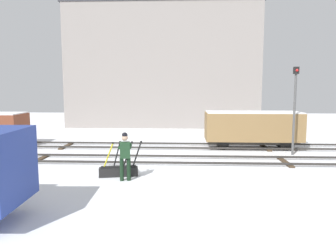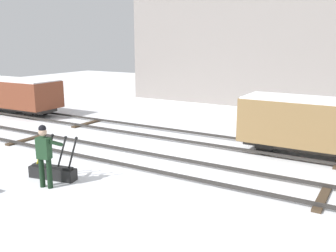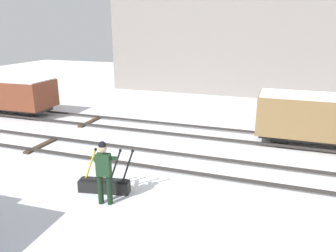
% 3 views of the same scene
% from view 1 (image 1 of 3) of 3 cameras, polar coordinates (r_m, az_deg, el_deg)
% --- Properties ---
extents(ground_plane, '(60.00, 60.00, 0.00)m').
position_cam_1_polar(ground_plane, '(15.43, -1.43, -6.32)').
color(ground_plane, white).
extents(track_main_line, '(44.00, 1.94, 0.18)m').
position_cam_1_polar(track_main_line, '(15.40, -1.43, -5.91)').
color(track_main_line, '#2D2B28').
rests_on(track_main_line, ground_plane).
extents(track_siding_near, '(44.00, 1.94, 0.18)m').
position_cam_1_polar(track_siding_near, '(18.98, -0.65, -3.50)').
color(track_siding_near, '#2D2B28').
rests_on(track_siding_near, ground_plane).
extents(switch_lever_frame, '(1.71, 0.65, 1.42)m').
position_cam_1_polar(switch_lever_frame, '(13.06, -8.66, -7.68)').
color(switch_lever_frame, black).
rests_on(switch_lever_frame, ground_plane).
extents(rail_worker, '(0.64, 0.75, 1.84)m').
position_cam_1_polar(rail_worker, '(12.27, -7.59, -4.78)').
color(rail_worker, black).
rests_on(rail_worker, ground_plane).
extents(signal_post, '(0.24, 0.32, 4.55)m').
position_cam_1_polar(signal_post, '(17.86, 21.45, 3.86)').
color(signal_post, '#4C4C4C').
rests_on(signal_post, ground_plane).
extents(apartment_building, '(17.27, 5.81, 10.96)m').
position_cam_1_polar(apartment_building, '(30.52, -0.85, 10.50)').
color(apartment_building, gray).
rests_on(apartment_building, ground_plane).
extents(freight_car_far_end, '(5.40, 1.93, 2.14)m').
position_cam_1_polar(freight_car_far_end, '(19.21, 14.69, -0.17)').
color(freight_car_far_end, '#2D2B28').
rests_on(freight_car_far_end, ground_plane).
extents(perched_bird_roof_left, '(0.17, 0.28, 0.13)m').
position_cam_1_polar(perched_bird_roof_left, '(33.00, 14.06, 19.74)').
color(perched_bird_roof_left, '#333338').
rests_on(perched_bird_roof_left, apartment_building).
extents(perched_bird_roof_right, '(0.28, 0.15, 0.13)m').
position_cam_1_polar(perched_bird_roof_right, '(32.36, -14.97, 19.99)').
color(perched_bird_roof_right, '#514C47').
rests_on(perched_bird_roof_right, apartment_building).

